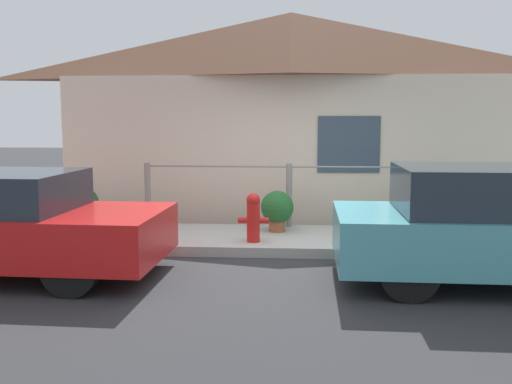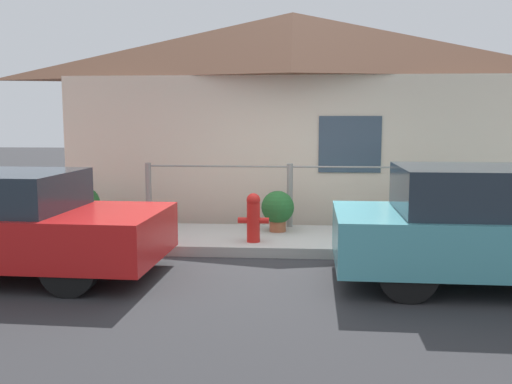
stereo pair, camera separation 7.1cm
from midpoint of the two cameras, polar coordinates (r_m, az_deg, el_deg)
The scene contains 9 objects.
ground_plane at distance 8.05m, azimuth 2.91°, elevation -6.67°, with size 60.00×60.00×0.00m, color #2D2D30.
sidewalk at distance 8.90m, azimuth 3.02°, elevation -4.82°, with size 24.00×1.79×0.15m.
house at distance 11.29m, azimuth 3.34°, elevation 13.43°, with size 8.76×2.23×3.98m.
fence at distance 9.52m, azimuth 3.11°, elevation 0.01°, with size 4.90×0.10×1.06m.
car_right at distance 7.25m, azimuth 23.14°, elevation -3.17°, with size 3.98×1.80×1.40m.
fire_hydrant at distance 8.36m, azimuth -0.51°, elevation -2.47°, with size 0.46×0.20×0.72m.
potted_plant_near_hydrant at distance 9.14m, azimuth 1.91°, elevation -1.68°, with size 0.53×0.53×0.66m.
potted_plant_by_fence at distance 10.12m, azimuth -17.06°, elevation -1.17°, with size 0.51×0.51×0.64m.
potted_plant_corner at distance 9.29m, azimuth 14.35°, elevation -1.97°, with size 0.51×0.51×0.62m.
Camera 1 is at (0.09, -7.81, 1.95)m, focal length 40.00 mm.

